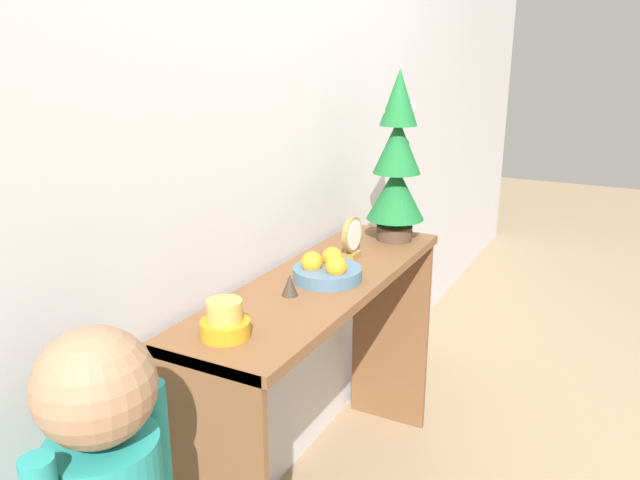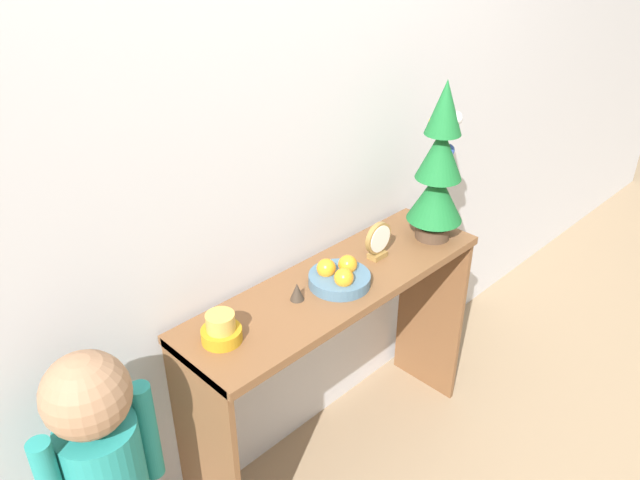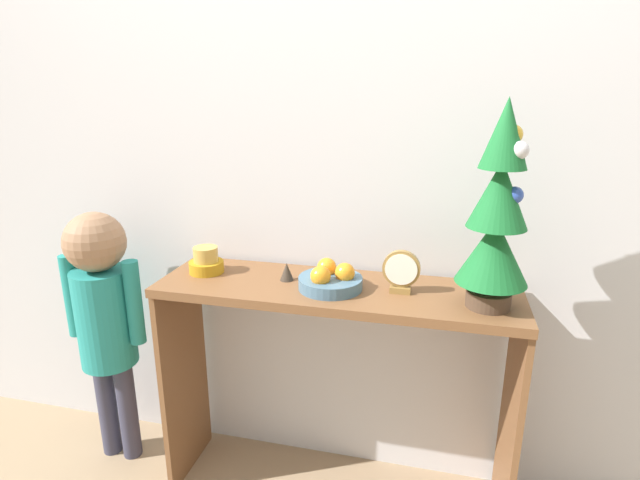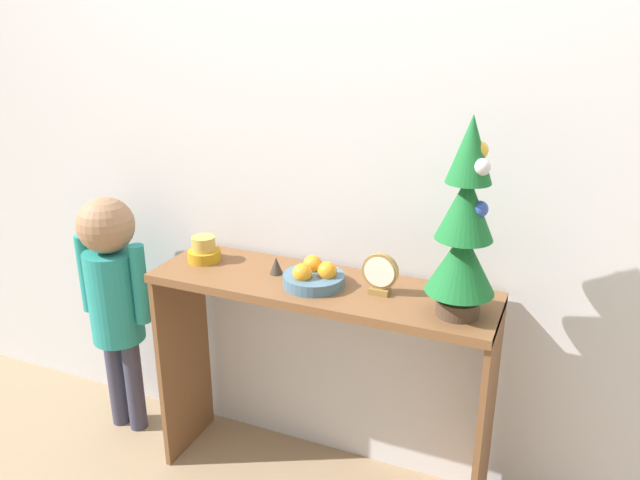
# 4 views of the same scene
# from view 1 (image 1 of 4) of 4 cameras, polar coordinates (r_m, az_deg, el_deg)

# --- Properties ---
(back_wall) EXTENTS (7.00, 0.05, 2.50)m
(back_wall) POSITION_cam_1_polar(r_m,az_deg,el_deg) (1.88, -5.65, 10.15)
(back_wall) COLOR silver
(back_wall) RESTS_ON ground_plane
(console_table) EXTENTS (1.18, 0.34, 0.82)m
(console_table) POSITION_cam_1_polar(r_m,az_deg,el_deg) (1.96, 0.29, -8.79)
(console_table) COLOR brown
(console_table) RESTS_ON ground_plane
(mini_tree) EXTENTS (0.20, 0.20, 0.60)m
(mini_tree) POSITION_cam_1_polar(r_m,az_deg,el_deg) (2.20, 7.05, 7.10)
(mini_tree) COLOR #4C3828
(mini_tree) RESTS_ON console_table
(fruit_bowl) EXTENTS (0.21, 0.21, 0.09)m
(fruit_bowl) POSITION_cam_1_polar(r_m,az_deg,el_deg) (1.85, 0.66, -2.75)
(fruit_bowl) COLOR #476B84
(fruit_bowl) RESTS_ON console_table
(singing_bowl) EXTENTS (0.12, 0.12, 0.09)m
(singing_bowl) POSITION_cam_1_polar(r_m,az_deg,el_deg) (1.51, -8.67, -7.38)
(singing_bowl) COLOR #B78419
(singing_bowl) RESTS_ON console_table
(desk_clock) EXTENTS (0.12, 0.04, 0.14)m
(desk_clock) POSITION_cam_1_polar(r_m,az_deg,el_deg) (2.03, 2.95, 0.19)
(desk_clock) COLOR olive
(desk_clock) RESTS_ON console_table
(figurine) EXTENTS (0.05, 0.05, 0.06)m
(figurine) POSITION_cam_1_polar(r_m,az_deg,el_deg) (1.74, -2.78, -4.14)
(figurine) COLOR #382D23
(figurine) RESTS_ON console_table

